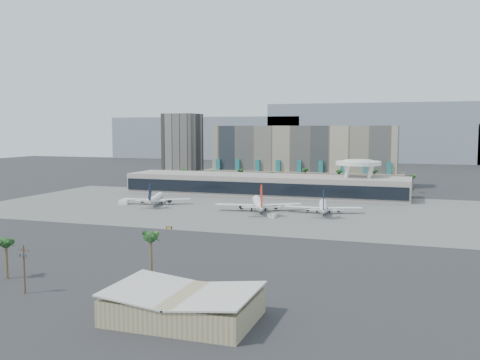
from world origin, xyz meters
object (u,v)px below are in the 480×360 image
(airliner_left, at_px, (156,198))
(taxiway_sign, at_px, (169,228))
(utility_pole, at_px, (24,265))
(airliner_centre, at_px, (259,203))
(service_vehicle_a, at_px, (124,202))
(service_vehicle_b, at_px, (272,216))
(airliner_right, at_px, (323,206))

(airliner_left, distance_m, taxiway_sign, 71.20)
(utility_pole, bearing_deg, airliner_centre, 83.24)
(airliner_centre, distance_m, service_vehicle_a, 74.09)
(airliner_left, distance_m, service_vehicle_a, 17.17)
(airliner_centre, bearing_deg, airliner_left, 154.89)
(airliner_centre, relative_size, taxiway_sign, 18.78)
(utility_pole, height_order, service_vehicle_a, utility_pole)
(utility_pole, bearing_deg, service_vehicle_a, 111.86)
(airliner_centre, bearing_deg, taxiway_sign, -130.75)
(service_vehicle_a, height_order, service_vehicle_b, service_vehicle_a)
(utility_pole, relative_size, taxiway_sign, 5.43)
(utility_pole, xyz_separation_m, service_vehicle_b, (28.25, 125.83, -6.17))
(utility_pole, relative_size, airliner_right, 0.32)
(service_vehicle_a, height_order, taxiway_sign, service_vehicle_a)
(airliner_centre, xyz_separation_m, service_vehicle_b, (11.29, -17.22, -2.81))
(taxiway_sign, bearing_deg, utility_pole, -103.70)
(service_vehicle_a, distance_m, taxiway_sign, 76.63)
(service_vehicle_a, bearing_deg, utility_pole, -69.28)
(service_vehicle_a, bearing_deg, service_vehicle_b, -12.04)
(airliner_centre, bearing_deg, service_vehicle_b, -77.14)
(airliner_centre, relative_size, service_vehicle_b, 10.99)
(service_vehicle_b, bearing_deg, airliner_right, 69.42)
(airliner_left, distance_m, airliner_centre, 58.14)
(taxiway_sign, bearing_deg, airliner_right, 32.67)
(service_vehicle_a, relative_size, taxiway_sign, 2.20)
(airliner_left, xyz_separation_m, taxiway_sign, (37.19, -60.65, -2.76))
(airliner_left, height_order, taxiway_sign, airliner_left)
(airliner_right, distance_m, service_vehicle_a, 105.03)
(airliner_left, bearing_deg, airliner_right, -17.83)
(airliner_right, bearing_deg, utility_pole, -117.99)
(airliner_left, distance_m, service_vehicle_b, 72.68)
(airliner_centre, height_order, service_vehicle_a, airliner_centre)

